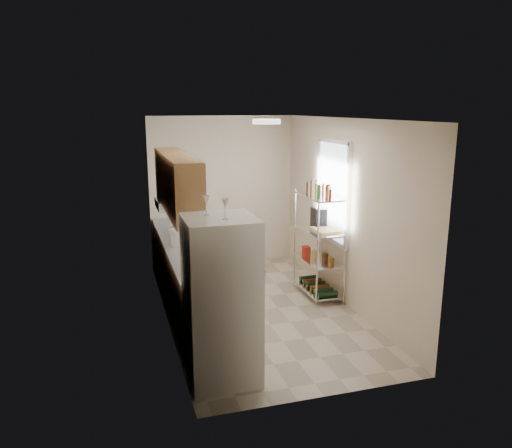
% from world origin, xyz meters
% --- Properties ---
extents(room, '(2.52, 4.42, 2.62)m').
position_xyz_m(room, '(0.00, 0.00, 1.30)').
color(room, '#C2B29D').
rests_on(room, ground).
extents(counter_run, '(0.63, 3.51, 0.90)m').
position_xyz_m(counter_run, '(-0.92, 0.44, 0.45)').
color(counter_run, '#B37C4C').
rests_on(counter_run, ground).
extents(upper_cabinets, '(0.33, 2.20, 0.72)m').
position_xyz_m(upper_cabinets, '(-1.05, 0.10, 1.81)').
color(upper_cabinets, '#B37C4C').
rests_on(upper_cabinets, room).
extents(range_hood, '(0.50, 0.60, 0.12)m').
position_xyz_m(range_hood, '(-1.00, 0.90, 1.39)').
color(range_hood, '#B7BABC').
rests_on(range_hood, room).
extents(window, '(0.06, 1.00, 1.46)m').
position_xyz_m(window, '(1.23, 0.35, 1.55)').
color(window, white).
rests_on(window, room).
extents(bakers_rack, '(0.45, 0.90, 1.73)m').
position_xyz_m(bakers_rack, '(1.00, 0.30, 1.11)').
color(bakers_rack, silver).
rests_on(bakers_rack, ground).
extents(ceiling_dome, '(0.34, 0.34, 0.05)m').
position_xyz_m(ceiling_dome, '(0.00, -0.30, 2.57)').
color(ceiling_dome, white).
rests_on(ceiling_dome, room).
extents(refrigerator, '(0.70, 0.70, 1.71)m').
position_xyz_m(refrigerator, '(-0.87, -1.55, 0.85)').
color(refrigerator, silver).
rests_on(refrigerator, ground).
extents(wine_glass_a, '(0.07, 0.07, 0.20)m').
position_xyz_m(wine_glass_a, '(-0.98, -1.43, 1.80)').
color(wine_glass_a, silver).
rests_on(wine_glass_a, refrigerator).
extents(wine_glass_b, '(0.07, 0.07, 0.20)m').
position_xyz_m(wine_glass_b, '(-0.84, -1.67, 1.81)').
color(wine_glass_b, silver).
rests_on(wine_glass_b, refrigerator).
extents(rice_cooker, '(0.27, 0.27, 0.22)m').
position_xyz_m(rice_cooker, '(-1.01, 0.45, 1.01)').
color(rice_cooker, silver).
rests_on(rice_cooker, counter_run).
extents(frying_pan_large, '(0.32, 0.32, 0.05)m').
position_xyz_m(frying_pan_large, '(-0.94, 0.86, 0.92)').
color(frying_pan_large, black).
rests_on(frying_pan_large, counter_run).
extents(frying_pan_small, '(0.34, 0.34, 0.05)m').
position_xyz_m(frying_pan_small, '(-0.90, 1.28, 0.92)').
color(frying_pan_small, black).
rests_on(frying_pan_small, counter_run).
extents(cutting_board, '(0.36, 0.45, 0.03)m').
position_xyz_m(cutting_board, '(1.06, 0.20, 1.03)').
color(cutting_board, tan).
rests_on(cutting_board, bakers_rack).
extents(espresso_machine, '(0.19, 0.27, 0.30)m').
position_xyz_m(espresso_machine, '(1.07, 0.48, 1.16)').
color(espresso_machine, black).
rests_on(espresso_machine, bakers_rack).
extents(storage_bag, '(0.11, 0.14, 0.15)m').
position_xyz_m(storage_bag, '(0.88, 0.48, 0.64)').
color(storage_bag, '#A62514').
rests_on(storage_bag, bakers_rack).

